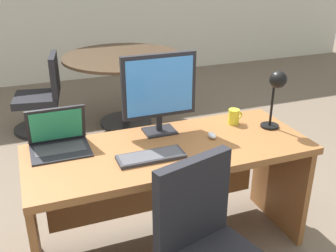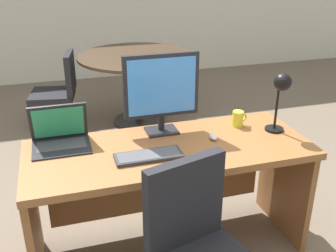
% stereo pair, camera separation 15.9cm
% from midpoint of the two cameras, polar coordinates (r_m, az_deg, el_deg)
% --- Properties ---
extents(ground, '(12.00, 12.00, 0.00)m').
position_cam_midpoint_polar(ground, '(4.00, -4.89, -3.38)').
color(ground, '#6B5B4C').
extents(desk, '(1.70, 0.68, 0.76)m').
position_cam_midpoint_polar(desk, '(2.49, 1.77, -6.85)').
color(desk, brown).
rests_on(desk, ground).
extents(monitor, '(0.47, 0.16, 0.51)m').
position_cam_midpoint_polar(monitor, '(2.44, 0.92, 5.42)').
color(monitor, black).
rests_on(monitor, desk).
extents(laptop, '(0.34, 0.27, 0.25)m').
position_cam_midpoint_polar(laptop, '(2.42, -13.51, -0.95)').
color(laptop, black).
rests_on(laptop, desk).
extents(keyboard, '(0.38, 0.14, 0.02)m').
position_cam_midpoint_polar(keyboard, '(2.23, -0.75, -4.36)').
color(keyboard, '#2D2D33').
rests_on(keyboard, desk).
extents(mouse, '(0.04, 0.08, 0.03)m').
position_cam_midpoint_polar(mouse, '(2.46, 8.39, -1.59)').
color(mouse, silver).
rests_on(mouse, desk).
extents(desk_lamp, '(0.12, 0.14, 0.39)m').
position_cam_midpoint_polar(desk_lamp, '(2.56, 17.70, 5.00)').
color(desk_lamp, black).
rests_on(desk_lamp, desk).
extents(coffee_mug, '(0.10, 0.07, 0.10)m').
position_cam_midpoint_polar(coffee_mug, '(2.67, 11.76, 1.04)').
color(coffee_mug, yellow).
rests_on(coffee_mug, desk).
extents(meeting_table, '(1.30, 1.30, 0.80)m').
position_cam_midpoint_polar(meeting_table, '(4.40, -3.30, 7.76)').
color(meeting_table, black).
rests_on(meeting_table, ground).
extents(meeting_chair_near, '(0.56, 0.56, 0.84)m').
position_cam_midpoint_polar(meeting_chair_near, '(4.53, -14.56, 3.80)').
color(meeting_chair_near, black).
rests_on(meeting_chair_near, ground).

